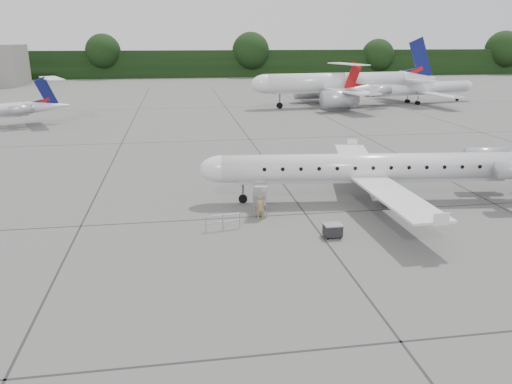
{
  "coord_description": "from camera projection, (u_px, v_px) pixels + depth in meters",
  "views": [
    {
      "loc": [
        -11.91,
        -26.93,
        11.61
      ],
      "look_at": [
        -7.23,
        2.73,
        2.3
      ],
      "focal_mm": 35.0,
      "sensor_mm": 36.0,
      "label": 1
    }
  ],
  "objects": [
    {
      "name": "bg_regional_right",
      "position": [
        419.0,
        83.0,
        90.82
      ],
      "size": [
        33.29,
        27.51,
        7.59
      ],
      "primitive_type": null,
      "rotation": [
        0.0,
        0.0,
        3.4
      ],
      "color": "silver",
      "rests_on": "ground"
    },
    {
      "name": "bg_narrowbody",
      "position": [
        336.0,
        73.0,
        86.24
      ],
      "size": [
        34.67,
        26.67,
        11.6
      ],
      "primitive_type": null,
      "rotation": [
        0.0,
        0.0,
        0.11
      ],
      "color": "silver",
      "rests_on": "ground"
    },
    {
      "name": "treeline",
      "position": [
        214.0,
        64.0,
        152.09
      ],
      "size": [
        260.0,
        4.0,
        8.0
      ],
      "primitive_type": "cube",
      "color": "black",
      "rests_on": "ground"
    },
    {
      "name": "safety_railing",
      "position": [
        223.0,
        223.0,
        31.31
      ],
      "size": [
        2.18,
        0.45,
        1.0
      ],
      "primitive_type": null,
      "rotation": [
        0.0,
        0.0,
        0.17
      ],
      "color": "gray",
      "rests_on": "ground"
    },
    {
      "name": "ground",
      "position": [
        379.0,
        235.0,
        30.62
      ],
      "size": [
        320.0,
        320.0,
        0.0
      ],
      "primitive_type": "plane",
      "color": "slate",
      "rests_on": "ground"
    },
    {
      "name": "main_regional_jet",
      "position": [
        372.0,
        154.0,
        36.02
      ],
      "size": [
        29.87,
        22.93,
        7.16
      ],
      "primitive_type": null,
      "rotation": [
        0.0,
        0.0,
        -0.11
      ],
      "color": "silver",
      "rests_on": "ground"
    },
    {
      "name": "airstair",
      "position": [
        260.0,
        197.0,
        34.25
      ],
      "size": [
        1.09,
        2.38,
        2.24
      ],
      "primitive_type": null,
      "rotation": [
        0.0,
        0.0,
        -0.11
      ],
      "color": "silver",
      "rests_on": "ground"
    },
    {
      "name": "baggage_cart",
      "position": [
        333.0,
        230.0,
        30.21
      ],
      "size": [
        1.06,
        0.87,
        0.9
      ],
      "primitive_type": null,
      "rotation": [
        0.0,
        0.0,
        0.03
      ],
      "color": "black",
      "rests_on": "ground"
    },
    {
      "name": "passenger",
      "position": [
        261.0,
        207.0,
        33.1
      ],
      "size": [
        0.65,
        0.46,
        1.67
      ],
      "primitive_type": "imported",
      "rotation": [
        0.0,
        0.0,
        -0.1
      ],
      "color": "#957951",
      "rests_on": "ground"
    }
  ]
}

